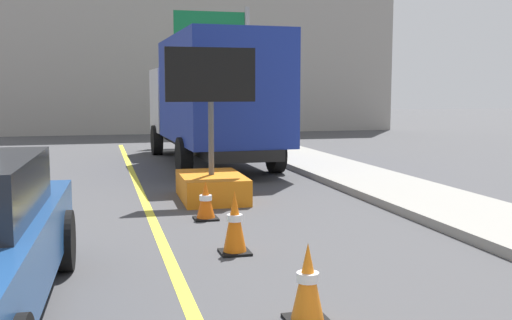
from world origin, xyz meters
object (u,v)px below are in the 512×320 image
object	(u,v)px
arrow_board_trailer	(211,173)
highway_guide_sign	(226,50)
traffic_cone_far_lane	(235,223)
traffic_cone_curbside	(206,201)
box_truck	(211,97)
traffic_cone_mid_lane	(308,283)

from	to	relation	value
arrow_board_trailer	highway_guide_sign	distance (m)	11.98
traffic_cone_far_lane	traffic_cone_curbside	xyz separation A→B (m)	(-0.00, 1.98, -0.09)
box_truck	traffic_cone_curbside	world-z (taller)	box_truck
box_truck	traffic_cone_far_lane	xyz separation A→B (m)	(-1.36, -8.76, -1.41)
traffic_cone_mid_lane	traffic_cone_far_lane	world-z (taller)	traffic_cone_far_lane
box_truck	traffic_cone_curbside	xyz separation A→B (m)	(-1.36, -6.78, -1.50)
arrow_board_trailer	traffic_cone_mid_lane	bearing A→B (deg)	-92.67
traffic_cone_mid_lane	arrow_board_trailer	bearing A→B (deg)	87.33
arrow_board_trailer	traffic_cone_mid_lane	distance (m)	5.90
box_truck	traffic_cone_mid_lane	size ratio (longest dim) A/B	11.22
arrow_board_trailer	highway_guide_sign	size ratio (longest dim) A/B	0.54
arrow_board_trailer	box_truck	world-z (taller)	box_truck
arrow_board_trailer	highway_guide_sign	xyz separation A→B (m)	(2.68, 11.30, 2.94)
arrow_board_trailer	traffic_cone_mid_lane	world-z (taller)	arrow_board_trailer
highway_guide_sign	traffic_cone_curbside	world-z (taller)	highway_guide_sign
box_truck	traffic_cone_curbside	size ratio (longest dim) A/B	13.23
traffic_cone_mid_lane	box_truck	bearing A→B (deg)	83.59
highway_guide_sign	box_truck	bearing A→B (deg)	-105.52
box_truck	traffic_cone_far_lane	world-z (taller)	box_truck
highway_guide_sign	traffic_cone_mid_lane	size ratio (longest dim) A/B	7.27
arrow_board_trailer	traffic_cone_mid_lane	xyz separation A→B (m)	(-0.28, -5.89, -0.14)
box_truck	arrow_board_trailer	bearing A→B (deg)	-100.64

